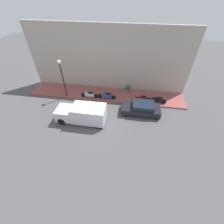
{
  "coord_description": "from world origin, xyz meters",
  "views": [
    {
      "loc": [
        -10.15,
        -3.12,
        10.83
      ],
      "look_at": [
        1.23,
        -1.38,
        0.6
      ],
      "focal_mm": 24.0,
      "sensor_mm": 36.0,
      "label": 1
    }
  ],
  "objects": [
    {
      "name": "sidewalk",
      "position": [
        5.03,
        0.0,
        0.07
      ],
      "size": [
        3.01,
        18.92,
        0.15
      ],
      "color": "#934C47",
      "rests_on": "ground_plane"
    },
    {
      "name": "building_facade",
      "position": [
        6.69,
        0.0,
        3.81
      ],
      "size": [
        0.3,
        18.92,
        7.62
      ],
      "color": "#B2A899",
      "rests_on": "ground_plane"
    },
    {
      "name": "scooter_silver",
      "position": [
        3.97,
        1.73,
        0.55
      ],
      "size": [
        0.3,
        2.1,
        0.74
      ],
      "color": "#B7B7BF",
      "rests_on": "sidewalk"
    },
    {
      "name": "ground_plane",
      "position": [
        0.0,
        0.0,
        0.0
      ],
      "size": [
        60.0,
        60.0,
        0.0
      ],
      "primitive_type": "plane",
      "color": "#514F51"
    },
    {
      "name": "parked_car",
      "position": [
        2.28,
        -4.37,
        0.61
      ],
      "size": [
        1.83,
        4.02,
        1.28
      ],
      "color": "black",
      "rests_on": "ground_plane"
    },
    {
      "name": "streetlamp",
      "position": [
        3.85,
        4.58,
        3.33
      ],
      "size": [
        0.39,
        0.39,
        4.48
      ],
      "color": "black",
      "rests_on": "sidewalk"
    },
    {
      "name": "delivery_van",
      "position": [
        0.16,
        1.46,
        0.95
      ],
      "size": [
        1.84,
        4.86,
        1.86
      ],
      "color": "silver",
      "rests_on": "ground_plane"
    },
    {
      "name": "potted_plant",
      "position": [
        5.86,
        -2.64,
        0.63
      ],
      "size": [
        0.53,
        0.53,
        0.92
      ],
      "color": "slate",
      "rests_on": "sidewalk"
    },
    {
      "name": "motorcycle_blue",
      "position": [
        4.03,
        -0.35,
        0.57
      ],
      "size": [
        0.3,
        2.14,
        0.78
      ],
      "color": "navy",
      "rests_on": "sidewalk"
    },
    {
      "name": "motorcycle_black",
      "position": [
        4.07,
        -6.15,
        0.58
      ],
      "size": [
        0.3,
        2.11,
        0.79
      ],
      "color": "black",
      "rests_on": "sidewalk"
    },
    {
      "name": "motorcycle_red",
      "position": [
        4.12,
        -4.47,
        0.56
      ],
      "size": [
        0.3,
        1.76,
        0.76
      ],
      "color": "#B21E1E",
      "rests_on": "sidewalk"
    }
  ]
}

